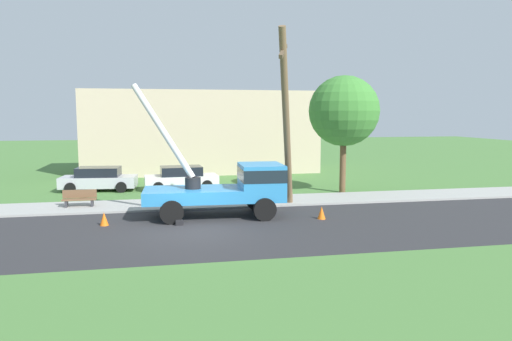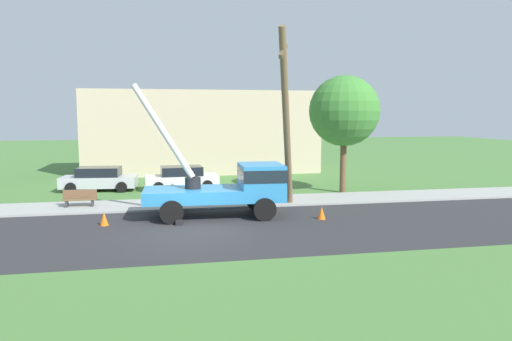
# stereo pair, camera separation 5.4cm
# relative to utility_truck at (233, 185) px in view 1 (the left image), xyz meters

# --- Properties ---
(ground_plane) EXTENTS (120.00, 120.00, 0.00)m
(ground_plane) POSITION_rel_utility_truck_xyz_m (-1.90, 9.46, -1.41)
(ground_plane) COLOR #477538
(road_asphalt) EXTENTS (80.00, 8.31, 0.01)m
(road_asphalt) POSITION_rel_utility_truck_xyz_m (-1.90, -2.54, -1.40)
(road_asphalt) COLOR #2B2B2D
(road_asphalt) RESTS_ON ground
(sidewalk_strip) EXTENTS (80.00, 3.06, 0.10)m
(sidewalk_strip) POSITION_rel_utility_truck_xyz_m (-1.90, 3.15, -1.36)
(sidewalk_strip) COLOR #9E9E99
(sidewalk_strip) RESTS_ON ground
(utility_truck) EXTENTS (6.75, 3.21, 5.98)m
(utility_truck) POSITION_rel_utility_truck_xyz_m (0.00, 0.00, 0.00)
(utility_truck) COLOR #2D84C6
(utility_truck) RESTS_ON ground
(leaning_utility_pole) EXTENTS (1.73, 3.82, 8.45)m
(leaning_utility_pole) POSITION_rel_utility_truck_xyz_m (2.65, 0.66, 2.90)
(leaning_utility_pole) COLOR brown
(leaning_utility_pole) RESTS_ON ground
(traffic_cone_ahead) EXTENTS (0.36, 0.36, 0.56)m
(traffic_cone_ahead) POSITION_rel_utility_truck_xyz_m (3.73, -1.43, -1.13)
(traffic_cone_ahead) COLOR orange
(traffic_cone_ahead) RESTS_ON ground
(traffic_cone_behind) EXTENTS (0.36, 0.36, 0.56)m
(traffic_cone_behind) POSITION_rel_utility_truck_xyz_m (-5.52, -0.83, -1.13)
(traffic_cone_behind) COLOR orange
(traffic_cone_behind) RESTS_ON ground
(parked_sedan_silver) EXTENTS (4.54, 2.27, 1.42)m
(parked_sedan_silver) POSITION_rel_utility_truck_xyz_m (-6.85, 8.78, -0.70)
(parked_sedan_silver) COLOR #B7B7BF
(parked_sedan_silver) RESTS_ON ground
(parked_sedan_white) EXTENTS (4.51, 2.20, 1.42)m
(parked_sedan_white) POSITION_rel_utility_truck_xyz_m (-1.95, 8.26, -0.70)
(parked_sedan_white) COLOR silver
(parked_sedan_white) RESTS_ON ground
(park_bench) EXTENTS (1.60, 0.45, 0.90)m
(park_bench) POSITION_rel_utility_truck_xyz_m (-7.11, 3.22, -0.95)
(park_bench) COLOR brown
(park_bench) RESTS_ON ground
(roadside_tree_near) EXTENTS (4.08, 4.08, 6.83)m
(roadside_tree_near) POSITION_rel_utility_truck_xyz_m (7.32, 5.21, 3.36)
(roadside_tree_near) COLOR brown
(roadside_tree_near) RESTS_ON ground
(lowrise_building_backdrop) EXTENTS (18.00, 6.00, 6.40)m
(lowrise_building_backdrop) POSITION_rel_utility_truck_xyz_m (0.12, 17.40, 1.79)
(lowrise_building_backdrop) COLOR #C6B293
(lowrise_building_backdrop) RESTS_ON ground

